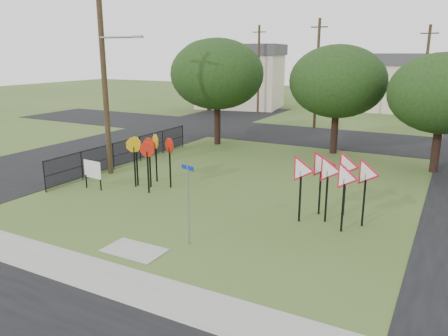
# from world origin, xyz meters

# --- Properties ---
(ground) EXTENTS (140.00, 140.00, 0.00)m
(ground) POSITION_xyz_m (0.00, 0.00, 0.00)
(ground) COLOR #395520
(sidewalk) EXTENTS (30.00, 1.60, 0.02)m
(sidewalk) POSITION_xyz_m (0.00, -4.20, 0.01)
(sidewalk) COLOR gray
(sidewalk) RESTS_ON ground
(planting_strip) EXTENTS (30.00, 0.80, 0.02)m
(planting_strip) POSITION_xyz_m (0.00, -5.40, 0.01)
(planting_strip) COLOR #395520
(planting_strip) RESTS_ON ground
(street_left) EXTENTS (8.00, 50.00, 0.02)m
(street_left) POSITION_xyz_m (-12.00, 10.00, 0.01)
(street_left) COLOR black
(street_left) RESTS_ON ground
(street_far) EXTENTS (60.00, 8.00, 0.02)m
(street_far) POSITION_xyz_m (0.00, 20.00, 0.01)
(street_far) COLOR black
(street_far) RESTS_ON ground
(curb_pad) EXTENTS (2.00, 1.20, 0.02)m
(curb_pad) POSITION_xyz_m (0.00, -2.40, 0.01)
(curb_pad) COLOR gray
(curb_pad) RESTS_ON ground
(street_name_sign) EXTENTS (0.55, 0.17, 2.74)m
(street_name_sign) POSITION_xyz_m (1.28, -1.06, 1.59)
(street_name_sign) COLOR gray
(street_name_sign) RESTS_ON ground
(stop_sign_cluster) EXTENTS (2.32, 1.98, 2.44)m
(stop_sign_cluster) POSITION_xyz_m (-3.89, 3.52, 1.81)
(stop_sign_cluster) COLOR black
(stop_sign_cluster) RESTS_ON ground
(yield_sign_cluster) EXTENTS (3.34, 2.13, 2.64)m
(yield_sign_cluster) POSITION_xyz_m (5.01, 3.21, 1.93)
(yield_sign_cluster) COLOR black
(yield_sign_cluster) RESTS_ON ground
(info_board) EXTENTS (1.10, 0.13, 1.38)m
(info_board) POSITION_xyz_m (-6.02, 1.94, 0.92)
(info_board) COLOR black
(info_board) RESTS_ON ground
(utility_pole_main) EXTENTS (3.55, 0.33, 10.00)m
(utility_pole_main) POSITION_xyz_m (-7.24, 4.50, 5.21)
(utility_pole_main) COLOR #43331F
(utility_pole_main) RESTS_ON ground
(far_pole_a) EXTENTS (1.40, 0.24, 9.00)m
(far_pole_a) POSITION_xyz_m (-2.00, 24.00, 4.60)
(far_pole_a) COLOR #43331F
(far_pole_a) RESTS_ON ground
(far_pole_b) EXTENTS (1.40, 0.24, 8.50)m
(far_pole_b) POSITION_xyz_m (6.00, 28.00, 4.35)
(far_pole_b) COLOR #43331F
(far_pole_b) RESTS_ON ground
(far_pole_c) EXTENTS (1.40, 0.24, 9.00)m
(far_pole_c) POSITION_xyz_m (-10.00, 30.00, 4.60)
(far_pole_c) COLOR #43331F
(far_pole_c) RESTS_ON ground
(fence_run) EXTENTS (0.05, 11.55, 1.50)m
(fence_run) POSITION_xyz_m (-7.60, 6.25, 0.78)
(fence_run) COLOR black
(fence_run) RESTS_ON ground
(house_left) EXTENTS (10.58, 8.88, 7.20)m
(house_left) POSITION_xyz_m (-14.00, 34.00, 3.65)
(house_left) COLOR beige
(house_left) RESTS_ON ground
(house_mid) EXTENTS (8.40, 8.40, 6.20)m
(house_mid) POSITION_xyz_m (4.00, 40.00, 3.15)
(house_mid) COLOR beige
(house_mid) RESTS_ON ground
(tree_near_left) EXTENTS (6.40, 6.40, 7.27)m
(tree_near_left) POSITION_xyz_m (-6.00, 14.00, 4.86)
(tree_near_left) COLOR black
(tree_near_left) RESTS_ON ground
(tree_near_mid) EXTENTS (6.00, 6.00, 6.80)m
(tree_near_mid) POSITION_xyz_m (2.00, 15.00, 4.54)
(tree_near_mid) COLOR black
(tree_near_mid) RESTS_ON ground
(tree_near_right) EXTENTS (5.60, 5.60, 6.33)m
(tree_near_right) POSITION_xyz_m (8.00, 13.00, 4.22)
(tree_near_right) COLOR black
(tree_near_right) RESTS_ON ground
(tree_far_left) EXTENTS (6.80, 6.80, 7.73)m
(tree_far_left) POSITION_xyz_m (-16.00, 30.00, 5.17)
(tree_far_left) COLOR black
(tree_far_left) RESTS_ON ground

